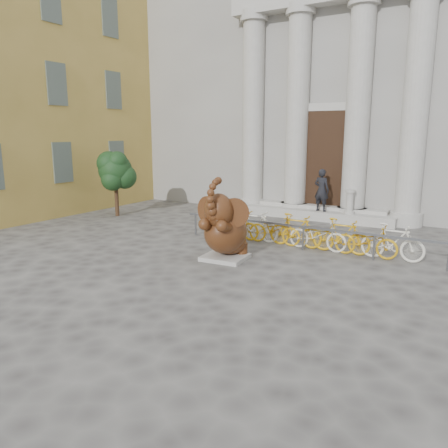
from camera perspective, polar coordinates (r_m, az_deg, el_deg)
The scene contains 9 objects.
ground at distance 9.72m, azimuth -6.41°, elevation -8.51°, with size 80.00×80.00×0.00m, color #474442.
classical_building at distance 22.98m, azimuth 17.65°, elevation 17.87°, with size 22.00×10.70×12.00m.
entrance_steps at distance 17.80m, azimuth 12.25°, elevation 1.27°, with size 6.00×1.20×0.36m, color #A8A59E.
ochre_building at distance 22.95m, azimuth -24.60°, elevation 17.42°, with size 8.00×14.00×12.00m, color gold.
elephant_statue at distance 11.64m, azimuth 0.08°, elevation -0.79°, with size 1.51×1.71×2.26m.
bike_rack at distance 13.10m, azimuth 10.65°, elevation -0.99°, with size 8.00×0.53×1.00m.
tree at distance 18.27m, azimuth -13.99°, elevation 6.73°, with size 1.52×1.39×2.64m.
pedestrian at distance 17.35m, azimuth 12.62°, elevation 4.34°, with size 0.60×0.39×1.65m, color black.
balustrade_post at distance 17.06m, azimuth 16.08°, elevation 2.66°, with size 0.37×0.37×0.91m.
Camera 1 is at (5.59, -7.20, 3.37)m, focal length 35.00 mm.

